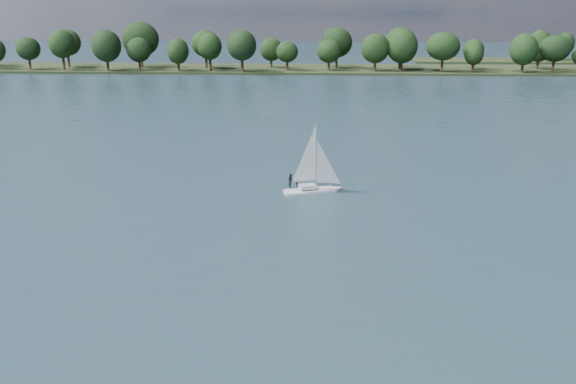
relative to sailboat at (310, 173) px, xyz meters
The scene contains 4 objects.
ground 53.47m from the sailboat, 102.72° to the left, with size 700.00×700.00×0.00m, color #233342.
far_shore 164.55m from the sailboat, 94.10° to the left, with size 660.00×40.00×1.50m, color black.
sailboat is the anchor object (origin of this frame).
treeline 161.16m from the sailboat, 95.42° to the left, with size 562.31×74.46×18.63m.
Camera 1 is at (13.41, -23.01, 19.85)m, focal length 40.00 mm.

